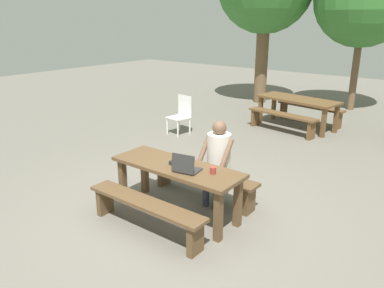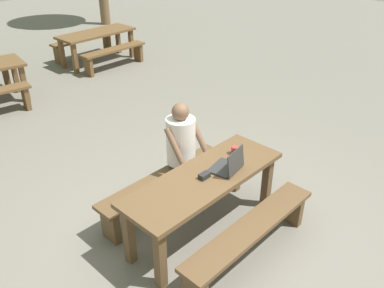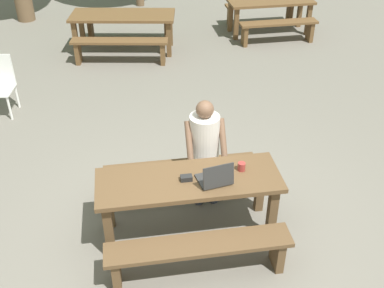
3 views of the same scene
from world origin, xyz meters
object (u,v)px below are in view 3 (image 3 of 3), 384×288
object	(u,v)px
coffee_mug	(242,167)
picnic_table_rear	(123,20)
person_seated	(205,143)
picnic_table_front	(189,188)
small_pouch	(186,178)
laptop	(215,178)
picnic_table_mid	(270,5)

from	to	relation	value
coffee_mug	picnic_table_rear	xyz separation A→B (m)	(-1.05, 5.18, -0.14)
person_seated	picnic_table_rear	world-z (taller)	person_seated
picnic_table_front	person_seated	bearing A→B (deg)	65.23
small_pouch	person_seated	size ratio (longest dim) A/B	0.09
picnic_table_front	coffee_mug	size ratio (longest dim) A/B	21.02
laptop	picnic_table_rear	xyz separation A→B (m)	(-0.74, 5.34, -0.16)
small_pouch	picnic_table_rear	size ratio (longest dim) A/B	0.06
small_pouch	coffee_mug	bearing A→B (deg)	7.53
picnic_table_front	picnic_table_mid	size ratio (longest dim) A/B	1.05
picnic_table_mid	coffee_mug	bearing A→B (deg)	-111.03
small_pouch	coffee_mug	distance (m)	0.60
laptop	coffee_mug	distance (m)	0.35
coffee_mug	person_seated	world-z (taller)	person_seated
small_pouch	picnic_table_rear	bearing A→B (deg)	95.01
small_pouch	picnic_table_mid	distance (m)	6.35
picnic_table_mid	picnic_table_rear	size ratio (longest dim) A/B	0.86
coffee_mug	person_seated	bearing A→B (deg)	118.49
laptop	picnic_table_rear	bearing A→B (deg)	-92.51
person_seated	picnic_table_rear	bearing A→B (deg)	99.33
small_pouch	picnic_table_mid	xyz separation A→B (m)	(2.65, 5.76, -0.15)
person_seated	coffee_mug	bearing A→B (deg)	-61.51
picnic_table_front	picnic_table_rear	size ratio (longest dim) A/B	0.90
picnic_table_mid	picnic_table_rear	world-z (taller)	picnic_table_rear
small_pouch	picnic_table_rear	distance (m)	5.28
picnic_table_front	small_pouch	world-z (taller)	small_pouch
laptop	person_seated	size ratio (longest dim) A/B	0.29
laptop	small_pouch	xyz separation A→B (m)	(-0.28, 0.09, -0.04)
person_seated	picnic_table_mid	bearing A→B (deg)	65.49
small_pouch	picnic_table_rear	world-z (taller)	small_pouch
picnic_table_front	picnic_table_rear	xyz separation A→B (m)	(-0.49, 5.23, 0.03)
picnic_table_front	person_seated	xyz separation A→B (m)	(0.27, 0.59, 0.13)
laptop	picnic_table_rear	distance (m)	5.40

